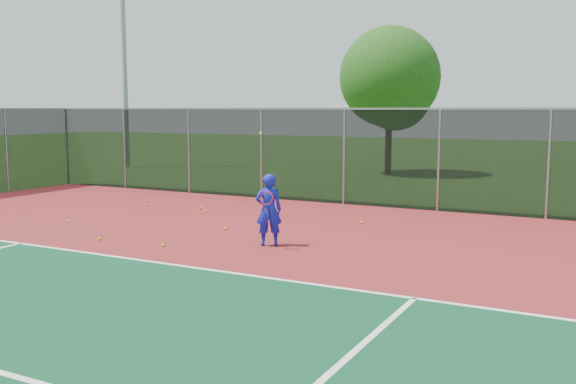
# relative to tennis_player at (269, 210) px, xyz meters

# --- Properties ---
(ground) EXTENTS (120.00, 120.00, 0.00)m
(ground) POSITION_rel_tennis_player_xyz_m (2.02, -5.44, -0.82)
(ground) COLOR #255117
(ground) RESTS_ON ground
(court_apron) EXTENTS (30.00, 20.00, 0.02)m
(court_apron) POSITION_rel_tennis_player_xyz_m (2.02, -3.44, -0.81)
(court_apron) COLOR maroon
(court_apron) RESTS_ON ground
(fence_back) EXTENTS (30.00, 0.06, 3.03)m
(fence_back) POSITION_rel_tennis_player_xyz_m (2.02, 6.56, 0.75)
(fence_back) COLOR black
(fence_back) RESTS_ON court_apron
(tennis_player) EXTENTS (0.69, 0.73, 2.50)m
(tennis_player) POSITION_rel_tennis_player_xyz_m (0.00, 0.00, 0.00)
(tennis_player) COLOR #141FC1
(tennis_player) RESTS_ON court_apron
(practice_ball_0) EXTENTS (0.07, 0.07, 0.07)m
(practice_ball_0) POSITION_rel_tennis_player_xyz_m (-4.32, 3.50, -0.76)
(practice_ball_0) COLOR #C7E61A
(practice_ball_0) RESTS_ON court_apron
(practice_ball_1) EXTENTS (0.07, 0.07, 0.07)m
(practice_ball_1) POSITION_rel_tennis_player_xyz_m (-3.72, -1.32, -0.76)
(practice_ball_1) COLOR #C7E61A
(practice_ball_1) RESTS_ON court_apron
(practice_ball_2) EXTENTS (0.07, 0.07, 0.07)m
(practice_ball_2) POSITION_rel_tennis_player_xyz_m (-1.88, 1.10, -0.76)
(practice_ball_2) COLOR #C7E61A
(practice_ball_2) RESTS_ON court_apron
(practice_ball_4) EXTENTS (0.07, 0.07, 0.07)m
(practice_ball_4) POSITION_rel_tennis_player_xyz_m (-3.92, 3.16, -0.76)
(practice_ball_4) COLOR #C7E61A
(practice_ball_4) RESTS_ON court_apron
(practice_ball_5) EXTENTS (0.07, 0.07, 0.07)m
(practice_ball_5) POSITION_rel_tennis_player_xyz_m (-1.98, -1.20, -0.76)
(practice_ball_5) COLOR #C7E61A
(practice_ball_5) RESTS_ON court_apron
(practice_ball_6) EXTENTS (0.07, 0.07, 0.07)m
(practice_ball_6) POSITION_rel_tennis_player_xyz_m (0.82, 3.52, -0.76)
(practice_ball_6) COLOR #C7E61A
(practice_ball_6) RESTS_ON court_apron
(practice_ball_7) EXTENTS (0.07, 0.07, 0.07)m
(practice_ball_7) POSITION_rel_tennis_player_xyz_m (-6.11, 0.03, -0.76)
(practice_ball_7) COLOR #C7E61A
(practice_ball_7) RESTS_ON court_apron
(practice_ball_8) EXTENTS (0.07, 0.07, 0.07)m
(practice_ball_8) POSITION_rel_tennis_player_xyz_m (-6.26, 3.34, -0.76)
(practice_ball_8) COLOR #C7E61A
(practice_ball_8) RESTS_ON court_apron
(floodlight_nw) EXTENTS (0.90, 0.40, 11.47)m
(floodlight_nw) POSITION_rel_tennis_player_xyz_m (-16.46, 13.96, 5.68)
(floodlight_nw) COLOR gray
(floodlight_nw) RESTS_ON ground
(tree_back_left) EXTENTS (4.64, 4.64, 6.82)m
(tree_back_left) POSITION_rel_tennis_player_xyz_m (-2.87, 16.56, 3.46)
(tree_back_left) COLOR #3D2816
(tree_back_left) RESTS_ON ground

